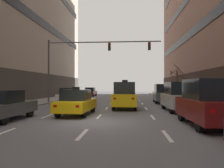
% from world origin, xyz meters
% --- Properties ---
extents(ground_plane, '(120.00, 120.00, 0.00)m').
position_xyz_m(ground_plane, '(0.00, 0.00, 0.00)').
color(ground_plane, slate).
extents(lane_stripe_l1_s3, '(0.16, 2.00, 0.01)m').
position_xyz_m(lane_stripe_l1_s3, '(-3.32, -3.00, 0.00)').
color(lane_stripe_l1_s3, silver).
rests_on(lane_stripe_l1_s3, ground).
extents(lane_stripe_l1_s4, '(0.16, 2.00, 0.01)m').
position_xyz_m(lane_stripe_l1_s4, '(-3.32, 2.00, 0.00)').
color(lane_stripe_l1_s4, silver).
rests_on(lane_stripe_l1_s4, ground).
extents(lane_stripe_l1_s5, '(0.16, 2.00, 0.01)m').
position_xyz_m(lane_stripe_l1_s5, '(-3.32, 7.00, 0.00)').
color(lane_stripe_l1_s5, silver).
rests_on(lane_stripe_l1_s5, ground).
extents(lane_stripe_l1_s6, '(0.16, 2.00, 0.01)m').
position_xyz_m(lane_stripe_l1_s6, '(-3.32, 12.00, 0.00)').
color(lane_stripe_l1_s6, silver).
rests_on(lane_stripe_l1_s6, ground).
extents(lane_stripe_l1_s7, '(0.16, 2.00, 0.01)m').
position_xyz_m(lane_stripe_l1_s7, '(-3.32, 17.00, 0.00)').
color(lane_stripe_l1_s7, silver).
rests_on(lane_stripe_l1_s7, ground).
extents(lane_stripe_l1_s8, '(0.16, 2.00, 0.01)m').
position_xyz_m(lane_stripe_l1_s8, '(-3.32, 22.00, 0.00)').
color(lane_stripe_l1_s8, silver).
rests_on(lane_stripe_l1_s8, ground).
extents(lane_stripe_l1_s9, '(0.16, 2.00, 0.01)m').
position_xyz_m(lane_stripe_l1_s9, '(-3.32, 27.00, 0.00)').
color(lane_stripe_l1_s9, silver).
rests_on(lane_stripe_l1_s9, ground).
extents(lane_stripe_l1_s10, '(0.16, 2.00, 0.01)m').
position_xyz_m(lane_stripe_l1_s10, '(-3.32, 32.00, 0.00)').
color(lane_stripe_l1_s10, silver).
rests_on(lane_stripe_l1_s10, ground).
extents(lane_stripe_l2_s3, '(0.16, 2.00, 0.01)m').
position_xyz_m(lane_stripe_l2_s3, '(0.00, -3.00, 0.00)').
color(lane_stripe_l2_s3, silver).
rests_on(lane_stripe_l2_s3, ground).
extents(lane_stripe_l2_s4, '(0.16, 2.00, 0.01)m').
position_xyz_m(lane_stripe_l2_s4, '(0.00, 2.00, 0.00)').
color(lane_stripe_l2_s4, silver).
rests_on(lane_stripe_l2_s4, ground).
extents(lane_stripe_l2_s5, '(0.16, 2.00, 0.01)m').
position_xyz_m(lane_stripe_l2_s5, '(0.00, 7.00, 0.00)').
color(lane_stripe_l2_s5, silver).
rests_on(lane_stripe_l2_s5, ground).
extents(lane_stripe_l2_s6, '(0.16, 2.00, 0.01)m').
position_xyz_m(lane_stripe_l2_s6, '(0.00, 12.00, 0.00)').
color(lane_stripe_l2_s6, silver).
rests_on(lane_stripe_l2_s6, ground).
extents(lane_stripe_l2_s7, '(0.16, 2.00, 0.01)m').
position_xyz_m(lane_stripe_l2_s7, '(0.00, 17.00, 0.00)').
color(lane_stripe_l2_s7, silver).
rests_on(lane_stripe_l2_s7, ground).
extents(lane_stripe_l2_s8, '(0.16, 2.00, 0.01)m').
position_xyz_m(lane_stripe_l2_s8, '(0.00, 22.00, 0.00)').
color(lane_stripe_l2_s8, silver).
rests_on(lane_stripe_l2_s8, ground).
extents(lane_stripe_l2_s9, '(0.16, 2.00, 0.01)m').
position_xyz_m(lane_stripe_l2_s9, '(0.00, 27.00, 0.00)').
color(lane_stripe_l2_s9, silver).
rests_on(lane_stripe_l2_s9, ground).
extents(lane_stripe_l2_s10, '(0.16, 2.00, 0.01)m').
position_xyz_m(lane_stripe_l2_s10, '(0.00, 32.00, 0.00)').
color(lane_stripe_l2_s10, silver).
rests_on(lane_stripe_l2_s10, ground).
extents(lane_stripe_l3_s3, '(0.16, 2.00, 0.01)m').
position_xyz_m(lane_stripe_l3_s3, '(3.32, -3.00, 0.00)').
color(lane_stripe_l3_s3, silver).
rests_on(lane_stripe_l3_s3, ground).
extents(lane_stripe_l3_s4, '(0.16, 2.00, 0.01)m').
position_xyz_m(lane_stripe_l3_s4, '(3.32, 2.00, 0.00)').
color(lane_stripe_l3_s4, silver).
rests_on(lane_stripe_l3_s4, ground).
extents(lane_stripe_l3_s5, '(0.16, 2.00, 0.01)m').
position_xyz_m(lane_stripe_l3_s5, '(3.32, 7.00, 0.00)').
color(lane_stripe_l3_s5, silver).
rests_on(lane_stripe_l3_s5, ground).
extents(lane_stripe_l3_s6, '(0.16, 2.00, 0.01)m').
position_xyz_m(lane_stripe_l3_s6, '(3.32, 12.00, 0.00)').
color(lane_stripe_l3_s6, silver).
rests_on(lane_stripe_l3_s6, ground).
extents(lane_stripe_l3_s7, '(0.16, 2.00, 0.01)m').
position_xyz_m(lane_stripe_l3_s7, '(3.32, 17.00, 0.00)').
color(lane_stripe_l3_s7, silver).
rests_on(lane_stripe_l3_s7, ground).
extents(lane_stripe_l3_s8, '(0.16, 2.00, 0.01)m').
position_xyz_m(lane_stripe_l3_s8, '(3.32, 22.00, 0.00)').
color(lane_stripe_l3_s8, silver).
rests_on(lane_stripe_l3_s8, ground).
extents(lane_stripe_l3_s9, '(0.16, 2.00, 0.01)m').
position_xyz_m(lane_stripe_l3_s9, '(3.32, 27.00, 0.00)').
color(lane_stripe_l3_s9, silver).
rests_on(lane_stripe_l3_s9, ground).
extents(lane_stripe_l3_s10, '(0.16, 2.00, 0.01)m').
position_xyz_m(lane_stripe_l3_s10, '(3.32, 32.00, 0.00)').
color(lane_stripe_l3_s10, silver).
rests_on(lane_stripe_l3_s10, ground).
extents(taxi_driving_0, '(1.91, 4.51, 1.87)m').
position_xyz_m(taxi_driving_0, '(1.78, 19.56, 0.83)').
color(taxi_driving_0, black).
rests_on(taxi_driving_0, ground).
extents(taxi_driving_1, '(2.01, 4.63, 2.41)m').
position_xyz_m(taxi_driving_1, '(1.55, 6.77, 1.11)').
color(taxi_driving_1, black).
rests_on(taxi_driving_1, ground).
extents(car_driving_2, '(1.86, 4.25, 1.58)m').
position_xyz_m(car_driving_2, '(-5.00, 27.60, 0.78)').
color(car_driving_2, black).
rests_on(car_driving_2, ground).
extents(taxi_driving_3, '(2.03, 4.52, 1.85)m').
position_xyz_m(taxi_driving_3, '(-1.59, 2.68, 0.82)').
color(taxi_driving_3, black).
rests_on(taxi_driving_3, ground).
extents(car_driving_4, '(1.96, 4.51, 1.68)m').
position_xyz_m(car_driving_4, '(-5.08, 0.07, 0.83)').
color(car_driving_4, black).
rests_on(car_driving_4, ground).
extents(taxi_driving_5, '(1.82, 4.34, 1.81)m').
position_xyz_m(taxi_driving_5, '(1.79, 27.51, 0.80)').
color(taxi_driving_5, black).
rests_on(taxi_driving_5, ground).
extents(car_driving_6, '(2.03, 4.47, 1.65)m').
position_xyz_m(car_driving_6, '(-5.09, 13.70, 0.81)').
color(car_driving_6, black).
rests_on(car_driving_6, ground).
extents(car_parked_1, '(2.04, 4.68, 2.25)m').
position_xyz_m(car_parked_1, '(5.59, -0.87, 1.12)').
color(car_parked_1, black).
rests_on(car_parked_1, ground).
extents(car_parked_2, '(2.02, 4.60, 2.20)m').
position_xyz_m(car_parked_2, '(5.59, 5.23, 1.10)').
color(car_parked_2, black).
rests_on(car_parked_2, ground).
extents(car_parked_3, '(1.92, 4.38, 2.10)m').
position_xyz_m(car_parked_3, '(5.59, 12.77, 1.04)').
color(car_parked_3, black).
rests_on(car_parked_3, ground).
extents(traffic_signal_0, '(12.49, 0.35, 6.88)m').
position_xyz_m(traffic_signal_0, '(-2.66, 12.21, 5.29)').
color(traffic_signal_0, '#4C4C51').
rests_on(traffic_signal_0, sidewalk_left).
extents(street_tree_1, '(1.99, 1.89, 4.40)m').
position_xyz_m(street_tree_1, '(8.03, 16.74, 2.29)').
color(street_tree_1, '#4C3823').
rests_on(street_tree_1, sidewalk_right).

